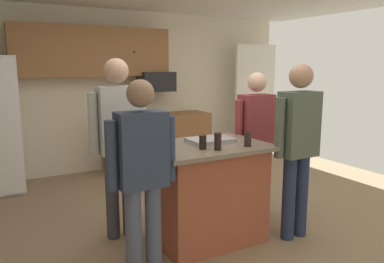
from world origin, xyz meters
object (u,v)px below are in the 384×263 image
Objects in this scene: glass_short_whisky at (218,141)px; tumbler_amber at (166,136)px; person_guest_left at (256,134)px; person_guest_right at (142,169)px; person_host_foreground at (118,136)px; glass_pilsner at (203,142)px; glass_stout_tall at (248,140)px; person_guest_by_door at (298,140)px; kitchen_island at (207,192)px; serving_tray at (210,140)px; microwave_over_range at (156,82)px.

glass_short_whisky is 0.53m from tumbler_amber.
person_guest_left is 1.21m from tumbler_amber.
person_guest_right is 0.91× the size of person_host_foreground.
person_guest_left reaches higher than glass_pilsner.
person_guest_left is 1.06m from glass_short_whisky.
glass_stout_tall is at bearing -13.75° from glass_pilsner.
person_guest_by_door is 1.07× the size of person_guest_right.
glass_pilsner is (-0.14, -0.15, 0.54)m from kitchen_island.
serving_tray is at bearing 122.01° from glass_stout_tall.
person_guest_left reaches higher than tumbler_amber.
kitchen_island is at bearing 137.83° from glass_stout_tall.
kitchen_island is at bearing -26.44° from tumbler_amber.
person_guest_left is 10.39× the size of glass_short_whisky.
tumbler_amber is at bearing 145.82° from glass_stout_tall.
person_guest_by_door is 1.29m from tumbler_amber.
serving_tray reaches higher than kitchen_island.
person_guest_by_door is at bearing -14.21° from glass_stout_tall.
person_guest_left is at bearing -1.77° from person_guest_right.
microwave_over_range is at bearing 40.22° from person_guest_right.
glass_pilsner reaches higher than kitchen_island.
person_guest_left is 0.80m from serving_tray.
glass_short_whisky is 0.14m from glass_pilsner.
person_guest_by_door is 0.97× the size of person_host_foreground.
serving_tray is (-0.61, -2.69, -0.46)m from microwave_over_range.
person_guest_right is at bearing -62.44° from person_host_foreground.
microwave_over_range reaches higher than glass_stout_tall.
microwave_over_range is at bearing 82.41° from glass_stout_tall.
glass_stout_tall is at bearing -0.91° from glass_short_whisky.
tumbler_amber reaches higher than kitchen_island.
person_guest_by_door is at bearing -26.13° from tumbler_amber.
person_guest_right is at bearing -171.87° from glass_short_whisky.
person_guest_left is (1.66, 0.68, 0.02)m from person_guest_right.
person_guest_right is (-1.50, -3.13, -0.52)m from microwave_over_range.
person_guest_by_door reaches higher than kitchen_island.
glass_short_whisky is at bearing 12.18° from person_guest_left.
glass_stout_tall is (0.64, -0.44, -0.02)m from tumbler_amber.
person_guest_right is 0.79m from glass_short_whisky.
tumbler_amber is 0.38× the size of serving_tray.
kitchen_island is at bearing -138.75° from serving_tray.
person_guest_right is 12.54× the size of glass_stout_tall.
glass_short_whisky is (-0.84, 0.13, 0.04)m from person_guest_by_door.
person_guest_right is at bearing 1.76° from person_guest_left.
person_guest_by_door reaches higher than microwave_over_range.
person_guest_right is 1.00m from serving_tray.
serving_tray is (0.08, 0.07, 0.50)m from kitchen_island.
tumbler_amber is 0.78m from glass_stout_tall.
glass_stout_tall reaches higher than kitchen_island.
person_guest_left reaches higher than microwave_over_range.
tumbler_amber is (-0.36, 0.18, 0.56)m from kitchen_island.
tumbler_amber is at bearing -112.04° from microwave_over_range.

